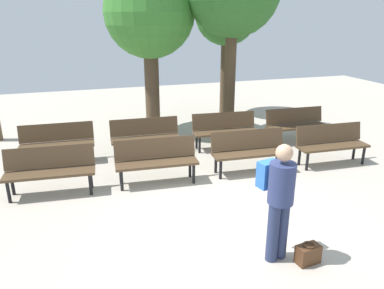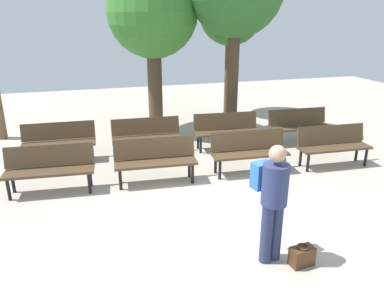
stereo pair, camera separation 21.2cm
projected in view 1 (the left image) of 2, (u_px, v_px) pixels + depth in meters
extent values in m
plane|color=#B2A899|center=(228.00, 213.00, 6.22)|extent=(24.00, 24.00, 0.00)
cube|color=#4C3823|center=(50.00, 173.00, 6.73)|extent=(1.63, 0.56, 0.05)
cube|color=#4C3823|center=(50.00, 157.00, 6.84)|extent=(1.60, 0.25, 0.40)
cylinder|color=black|center=(9.00, 192.00, 6.51)|extent=(0.06, 0.06, 0.40)
cylinder|color=black|center=(90.00, 185.00, 6.81)|extent=(0.06, 0.06, 0.40)
cylinder|color=black|center=(13.00, 185.00, 6.81)|extent=(0.06, 0.06, 0.40)
cylinder|color=black|center=(91.00, 178.00, 7.11)|extent=(0.06, 0.06, 0.40)
cube|color=#4C3823|center=(157.00, 163.00, 7.19)|extent=(1.63, 0.55, 0.05)
cube|color=#4C3823|center=(155.00, 148.00, 7.29)|extent=(1.60, 0.23, 0.40)
cylinder|color=black|center=(122.00, 181.00, 6.96)|extent=(0.06, 0.06, 0.40)
cylinder|color=black|center=(194.00, 174.00, 7.27)|extent=(0.06, 0.06, 0.40)
cylinder|color=black|center=(121.00, 174.00, 7.26)|extent=(0.06, 0.06, 0.40)
cylinder|color=black|center=(190.00, 168.00, 7.57)|extent=(0.06, 0.06, 0.40)
cube|color=#4C3823|center=(250.00, 153.00, 7.70)|extent=(1.62, 0.53, 0.05)
cube|color=#4C3823|center=(247.00, 139.00, 7.80)|extent=(1.60, 0.21, 0.40)
cylinder|color=black|center=(221.00, 170.00, 7.47)|extent=(0.06, 0.06, 0.40)
cylinder|color=black|center=(284.00, 163.00, 7.79)|extent=(0.06, 0.06, 0.40)
cylinder|color=black|center=(216.00, 164.00, 7.76)|extent=(0.06, 0.06, 0.40)
cylinder|color=black|center=(277.00, 158.00, 8.09)|extent=(0.06, 0.06, 0.40)
cube|color=#4C3823|center=(333.00, 146.00, 8.12)|extent=(1.62, 0.52, 0.05)
cube|color=#4C3823|center=(329.00, 133.00, 8.22)|extent=(1.60, 0.20, 0.40)
cylinder|color=black|center=(307.00, 162.00, 7.88)|extent=(0.06, 0.06, 0.40)
cylinder|color=black|center=(363.00, 156.00, 8.22)|extent=(0.06, 0.06, 0.40)
cylinder|color=black|center=(299.00, 156.00, 8.17)|extent=(0.06, 0.06, 0.40)
cylinder|color=black|center=(354.00, 151.00, 8.51)|extent=(0.06, 0.06, 0.40)
cube|color=#4C3823|center=(57.00, 145.00, 8.18)|extent=(1.62, 0.51, 0.05)
cube|color=#4C3823|center=(56.00, 132.00, 8.28)|extent=(1.60, 0.19, 0.40)
cylinder|color=black|center=(24.00, 160.00, 7.94)|extent=(0.06, 0.06, 0.40)
cylinder|color=black|center=(91.00, 154.00, 8.28)|extent=(0.06, 0.06, 0.40)
cylinder|color=black|center=(26.00, 155.00, 8.23)|extent=(0.06, 0.06, 0.40)
cylinder|color=black|center=(91.00, 150.00, 8.57)|extent=(0.06, 0.06, 0.40)
cube|color=#4C3823|center=(146.00, 139.00, 8.60)|extent=(1.62, 0.52, 0.05)
cube|color=#4C3823|center=(144.00, 126.00, 8.70)|extent=(1.60, 0.20, 0.40)
cylinder|color=black|center=(116.00, 153.00, 8.36)|extent=(0.06, 0.06, 0.40)
cylinder|color=black|center=(177.00, 148.00, 8.70)|extent=(0.06, 0.06, 0.40)
cylinder|color=black|center=(116.00, 148.00, 8.66)|extent=(0.06, 0.06, 0.40)
cylinder|color=black|center=(174.00, 143.00, 8.99)|extent=(0.06, 0.06, 0.40)
cube|color=#4C3823|center=(226.00, 132.00, 9.10)|extent=(1.63, 0.58, 0.05)
cube|color=#4C3823|center=(224.00, 120.00, 9.21)|extent=(1.60, 0.26, 0.40)
cylinder|color=black|center=(200.00, 145.00, 8.89)|extent=(0.06, 0.06, 0.40)
cylinder|color=black|center=(254.00, 141.00, 9.17)|extent=(0.06, 0.06, 0.40)
cylinder|color=black|center=(197.00, 141.00, 9.18)|extent=(0.06, 0.06, 0.40)
cylinder|color=black|center=(250.00, 137.00, 9.47)|extent=(0.06, 0.06, 0.40)
cube|color=#4C3823|center=(297.00, 127.00, 9.55)|extent=(1.62, 0.50, 0.05)
cube|color=#4C3823|center=(294.00, 115.00, 9.65)|extent=(1.60, 0.18, 0.40)
cylinder|color=black|center=(275.00, 139.00, 9.31)|extent=(0.06, 0.06, 0.40)
cylinder|color=black|center=(324.00, 135.00, 9.66)|extent=(0.06, 0.06, 0.40)
cylinder|color=black|center=(269.00, 135.00, 9.60)|extent=(0.06, 0.06, 0.40)
cylinder|color=black|center=(317.00, 131.00, 9.95)|extent=(0.06, 0.06, 0.40)
cylinder|color=#4C3A28|center=(230.00, 78.00, 10.04)|extent=(0.30, 0.30, 3.06)
cylinder|color=#4C3A28|center=(225.00, 75.00, 12.13)|extent=(0.29, 0.29, 2.62)
sphere|color=#2D6628|center=(226.00, 13.00, 11.50)|extent=(1.98, 1.98, 1.98)
cylinder|color=#4C3A28|center=(152.00, 87.00, 10.27)|extent=(0.40, 0.40, 2.51)
sphere|color=#387A2D|center=(149.00, 12.00, 9.62)|extent=(2.39, 2.39, 2.39)
cylinder|color=navy|center=(282.00, 229.00, 4.98)|extent=(0.16, 0.16, 0.85)
cylinder|color=navy|center=(273.00, 232.00, 4.91)|extent=(0.16, 0.16, 0.85)
cylinder|color=navy|center=(282.00, 183.00, 4.72)|extent=(0.40, 0.40, 0.55)
sphere|color=tan|center=(284.00, 153.00, 4.58)|extent=(0.22, 0.22, 0.22)
cube|color=blue|center=(268.00, 174.00, 4.92)|extent=(0.31, 0.23, 0.36)
cube|color=#4C2D19|center=(308.00, 254.00, 4.95)|extent=(0.34, 0.22, 0.26)
torus|color=#4C2D19|center=(309.00, 245.00, 4.90)|extent=(0.16, 0.16, 0.02)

